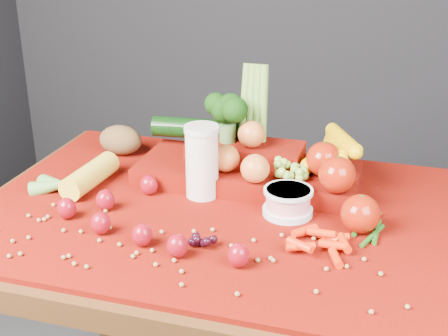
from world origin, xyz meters
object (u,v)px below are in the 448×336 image
(milk_glass, at_px, (202,159))
(produce_mound, at_px, (261,161))
(table, at_px, (221,250))
(yogurt_bowl, at_px, (288,201))

(milk_glass, xyz_separation_m, produce_mound, (0.11, 0.10, -0.03))
(table, xyz_separation_m, yogurt_bowl, (0.14, 0.01, 0.14))
(yogurt_bowl, relative_size, produce_mound, 0.18)
(table, height_order, yogurt_bowl, yogurt_bowl)
(table, height_order, produce_mound, produce_mound)
(table, bearing_deg, yogurt_bowl, 5.58)
(table, xyz_separation_m, produce_mound, (0.05, 0.15, 0.17))
(table, bearing_deg, produce_mound, 71.36)
(yogurt_bowl, bearing_deg, milk_glass, 170.03)
(milk_glass, height_order, yogurt_bowl, milk_glass)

